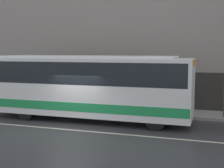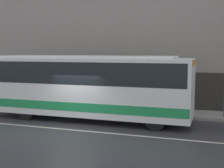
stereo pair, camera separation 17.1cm
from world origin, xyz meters
name	(u,v)px [view 2 (the right image)]	position (x,y,z in m)	size (l,w,h in m)	color
ground_plane	(68,130)	(0.00, 0.00, 0.00)	(60.00, 60.00, 0.00)	#333338
sidewalk	(105,109)	(0.00, 5.14, 0.08)	(60.00, 2.29, 0.16)	gray
building_facade	(112,36)	(0.00, 6.43, 4.67)	(60.00, 0.35, 9.68)	gray
lane_stripe	(68,129)	(0.00, 0.00, 0.00)	(54.00, 0.14, 0.01)	beige
transit_bus	(87,84)	(0.04, 2.28, 1.94)	(11.06, 2.55, 3.45)	white
pedestrian_waiting	(93,94)	(-0.92, 5.46, 0.96)	(0.36, 0.36, 1.71)	#333338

